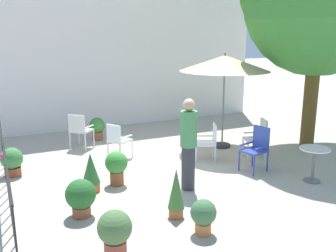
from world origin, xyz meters
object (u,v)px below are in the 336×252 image
object	(u,v)px
patio_chair_0	(257,146)
potted_plant_0	(188,134)
patio_umbrella_0	(225,64)
potted_plant_2	(91,172)
patio_chair_3	(118,139)
potted_plant_1	(81,196)
potted_plant_5	(97,127)
potted_plant_6	(116,165)
potted_plant_8	(12,161)
patio_chair_1	(258,136)
potted_plant_7	(203,215)
standing_person	(188,143)
cafe_table_0	(314,159)
patio_chair_2	(209,140)
patio_chair_4	(80,129)
potted_plant_3	(115,232)
potted_plant_4	(176,192)

from	to	relation	value
patio_chair_0	potted_plant_0	size ratio (longest dim) A/B	1.37
patio_umbrella_0	potted_plant_2	size ratio (longest dim) A/B	3.24
patio_chair_3	potted_plant_1	size ratio (longest dim) A/B	1.34
potted_plant_5	potted_plant_0	bearing A→B (deg)	-41.36
patio_chair_0	potted_plant_1	distance (m)	3.97
potted_plant_6	potted_plant_8	xyz separation A→B (m)	(-1.84, 1.41, -0.07)
patio_chair_1	patio_chair_3	bearing A→B (deg)	154.92
patio_umbrella_0	potted_plant_5	size ratio (longest dim) A/B	3.86
patio_chair_3	potted_plant_8	size ratio (longest dim) A/B	1.41
potted_plant_1	potted_plant_7	xyz separation A→B (m)	(1.52, -1.33, -0.05)
potted_plant_1	potted_plant_8	size ratio (longest dim) A/B	1.05
patio_chair_3	patio_chair_0	bearing A→B (deg)	-39.44
patio_chair_1	standing_person	world-z (taller)	standing_person
cafe_table_0	potted_plant_6	xyz separation A→B (m)	(-3.64, 1.52, -0.08)
potted_plant_7	patio_chair_2	bearing A→B (deg)	57.57
patio_chair_4	standing_person	size ratio (longest dim) A/B	0.52
potted_plant_3	potted_plant_6	size ratio (longest dim) A/B	1.01
patio_umbrella_0	cafe_table_0	xyz separation A→B (m)	(0.34, -2.80, -1.70)
potted_plant_5	potted_plant_8	distance (m)	3.05
patio_chair_2	potted_plant_3	bearing A→B (deg)	-137.45
cafe_table_0	patio_chair_2	size ratio (longest dim) A/B	0.81
potted_plant_2	standing_person	distance (m)	1.92
potted_plant_5	potted_plant_2	bearing A→B (deg)	-106.56
potted_plant_4	potted_plant_2	bearing A→B (deg)	121.14
patio_chair_4	potted_plant_8	bearing A→B (deg)	-142.77
potted_plant_0	potted_plant_1	distance (m)	4.32
potted_plant_0	potted_plant_2	xyz separation A→B (m)	(-3.01, -1.71, 0.02)
potted_plant_4	standing_person	distance (m)	1.29
cafe_table_0	potted_plant_7	world-z (taller)	cafe_table_0
patio_chair_2	potted_plant_6	size ratio (longest dim) A/B	1.27
cafe_table_0	potted_plant_3	world-z (taller)	cafe_table_0
potted_plant_7	cafe_table_0	bearing A→B (deg)	15.45
patio_chair_2	patio_chair_3	distance (m)	2.16
patio_umbrella_0	patio_chair_1	distance (m)	2.02
patio_chair_1	patio_umbrella_0	bearing A→B (deg)	101.37
patio_chair_4	potted_plant_6	size ratio (longest dim) A/B	1.34
potted_plant_6	potted_plant_7	distance (m)	2.44
patio_chair_3	potted_plant_2	world-z (taller)	patio_chair_3
potted_plant_3	potted_plant_5	distance (m)	5.95
patio_umbrella_0	cafe_table_0	distance (m)	3.30
cafe_table_0	potted_plant_8	size ratio (longest dim) A/B	1.16
potted_plant_3	patio_chair_4	bearing A→B (deg)	82.61
patio_chair_4	potted_plant_8	distance (m)	2.17
potted_plant_5	standing_person	size ratio (longest dim) A/B	0.36
cafe_table_0	potted_plant_6	world-z (taller)	cafe_table_0
potted_plant_1	potted_plant_8	xyz separation A→B (m)	(-0.91, 2.44, -0.02)
patio_umbrella_0	patio_chair_4	world-z (taller)	patio_umbrella_0
patio_chair_3	potted_plant_6	world-z (taller)	patio_chair_3
potted_plant_1	standing_person	xyz separation A→B (m)	(2.12, 0.26, 0.57)
potted_plant_7	potted_plant_8	xyz separation A→B (m)	(-2.44, 3.77, 0.02)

